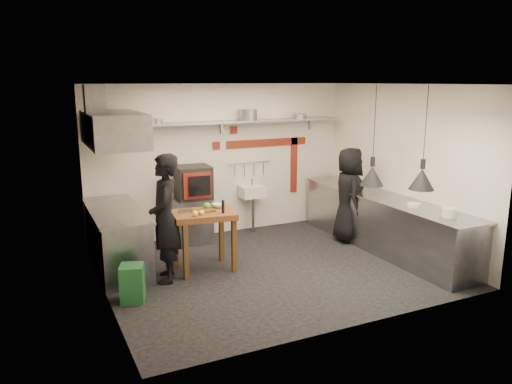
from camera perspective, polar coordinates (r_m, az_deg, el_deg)
name	(u,v)px	position (r m, az deg, el deg)	size (l,w,h in m)	color
floor	(272,268)	(7.86, 1.83, -8.66)	(5.00, 5.00, 0.00)	black
ceiling	(273,84)	(7.33, 1.98, 12.21)	(5.00, 5.00, 0.00)	beige
wall_back	(221,160)	(9.36, -3.99, 3.66)	(5.00, 0.04, 2.80)	silver
wall_front	(358,213)	(5.73, 11.55, -2.31)	(5.00, 0.04, 2.80)	silver
wall_left	(100,196)	(6.73, -17.40, -0.43)	(0.04, 4.20, 2.80)	silver
wall_right	(403,168)	(8.88, 16.43, 2.69)	(0.04, 4.20, 2.80)	silver
red_band_horiz	(267,143)	(9.68, 1.29, 5.66)	(1.70, 0.02, 0.14)	maroon
red_band_vert	(294,165)	(10.03, 4.35, 3.10)	(0.14, 0.02, 1.10)	maroon
red_tile_a	(234,130)	(9.36, -2.56, 7.08)	(0.14, 0.02, 0.14)	maroon
red_tile_b	(216,146)	(9.26, -4.55, 5.31)	(0.14, 0.02, 0.14)	maroon
back_shelf	(224,122)	(9.11, -3.64, 7.98)	(4.60, 0.34, 0.04)	gray
shelf_bracket_left	(116,131)	(8.74, -15.73, 6.69)	(0.04, 0.06, 0.24)	gray
shelf_bracket_mid	(221,127)	(9.25, -3.98, 7.43)	(0.04, 0.06, 0.24)	gray
shelf_bracket_right	(310,123)	(10.10, 6.20, 7.82)	(0.04, 0.06, 0.24)	gray
pan_far_left	(149,121)	(8.69, -12.13, 7.94)	(0.26, 0.26, 0.09)	gray
pan_mid_left	(156,121)	(8.72, -11.34, 7.93)	(0.23, 0.23, 0.07)	gray
stock_pot	(248,115)	(9.28, -0.87, 8.84)	(0.32, 0.32, 0.20)	gray
pan_right	(299,116)	(9.78, 4.96, 8.63)	(0.27, 0.27, 0.08)	gray
oven_stand	(193,220)	(9.03, -7.24, -3.23)	(0.63, 0.57, 0.80)	gray
combi_oven	(193,182)	(8.91, -7.19, 1.12)	(0.59, 0.55, 0.58)	black
oven_door	(197,186)	(8.62, -6.72, 0.74)	(0.49, 0.03, 0.46)	maroon
oven_glass	(200,186)	(8.59, -6.46, 0.71)	(0.39, 0.02, 0.34)	black
hand_sink	(252,192)	(9.52, -0.46, 0.05)	(0.46, 0.34, 0.22)	silver
sink_tap	(252,182)	(9.48, -0.46, 1.11)	(0.03, 0.03, 0.14)	gray
sink_drain	(253,214)	(9.59, -0.35, -2.56)	(0.06, 0.06, 0.66)	gray
utensil_rail	(249,163)	(9.54, -0.82, 3.38)	(0.02, 0.02, 0.90)	gray
counter_right	(383,224)	(8.86, 14.35, -3.51)	(0.70, 3.80, 0.90)	gray
counter_right_top	(385,197)	(8.74, 14.51, -0.59)	(0.76, 3.90, 0.03)	gray
plate_stack	(449,213)	(7.70, 21.17, -2.20)	(0.22, 0.22, 0.13)	silver
small_bowl_right	(414,205)	(8.16, 17.61, -1.43)	(0.20, 0.20, 0.05)	silver
counter_left	(117,240)	(8.03, -15.57, -5.27)	(0.70, 1.90, 0.90)	gray
counter_left_top	(115,211)	(7.90, -15.76, -2.06)	(0.76, 2.00, 0.03)	gray
extractor_hood	(114,129)	(7.70, -15.94, 6.91)	(0.78, 1.60, 0.50)	gray
hood_duct	(94,102)	(7.64, -18.00, 9.75)	(0.28, 0.28, 0.50)	gray
green_bin	(132,283)	(6.85, -13.95, -10.09)	(0.30, 0.30, 0.50)	#195327
prep_table	(204,241)	(7.68, -5.92, -5.60)	(0.92, 0.64, 0.92)	brown
cutting_board	(203,211)	(7.57, -6.03, -2.14)	(0.32, 0.22, 0.03)	#54361A
pepper_mill	(223,207)	(7.43, -3.79, -1.68)	(0.04, 0.04, 0.20)	black
lemon_a	(195,214)	(7.31, -6.98, -2.46)	(0.09, 0.09, 0.09)	yellow
lemon_b	(202,212)	(7.37, -6.22, -2.34)	(0.08, 0.08, 0.08)	yellow
veg_ball	(207,206)	(7.69, -5.61, -1.61)	(0.11, 0.11, 0.11)	#569732
steel_tray	(186,211)	(7.57, -8.05, -2.18)	(0.20, 0.13, 0.03)	gray
bowl	(218,205)	(7.79, -4.35, -1.54)	(0.20, 0.20, 0.06)	silver
heat_lamp_near	(374,136)	(7.50, 13.35, 6.25)	(0.35, 0.35, 1.47)	black
heat_lamp_far	(425,138)	(7.39, 18.73, 5.84)	(0.36, 0.36, 1.47)	black
chef_left	(165,218)	(7.24, -10.37, -2.99)	(0.68, 0.45, 1.86)	black
chef_right	(349,195)	(9.10, 10.57, -0.31)	(0.83, 0.54, 1.70)	black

